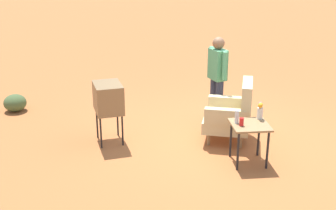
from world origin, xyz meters
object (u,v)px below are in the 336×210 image
flower_vase (260,110)px  armchair (233,113)px  tv_on_stand (108,98)px  person_standing (217,75)px  side_table (250,130)px  soda_can_red (242,122)px  bottle_short_clear (237,117)px

flower_vase → armchair: bearing=-157.7°
tv_on_stand → person_standing: 2.08m
side_table → soda_can_red: soda_can_red is taller
person_standing → soda_can_red: (1.70, 0.02, -0.24)m
side_table → armchair: bearing=-176.2°
person_standing → flower_vase: 1.51m
armchair → person_standing: person_standing is taller
tv_on_stand → soda_can_red: 2.25m
bottle_short_clear → flower_vase: size_ratio=0.75×
person_standing → soda_can_red: bearing=0.6°
tv_on_stand → flower_vase: size_ratio=3.89×
bottle_short_clear → flower_vase: 0.42m
armchair → tv_on_stand: 2.10m
flower_vase → soda_can_red: bearing=-55.2°
side_table → bottle_short_clear: size_ratio=3.19×
armchair → tv_on_stand: (-0.17, -2.08, 0.28)m
soda_can_red → person_standing: bearing=-179.4°
tv_on_stand → person_standing: person_standing is taller
tv_on_stand → soda_can_red: size_ratio=8.44×
tv_on_stand → person_standing: (-0.66, 1.97, 0.16)m
tv_on_stand → soda_can_red: (1.05, 1.99, -0.08)m
tv_on_stand → person_standing: bearing=108.4°
side_table → tv_on_stand: 2.37m
soda_can_red → bottle_short_clear: 0.13m
armchair → side_table: size_ratio=1.66×
soda_can_red → armchair: bearing=174.1°
person_standing → armchair: bearing=7.5°
armchair → bottle_short_clear: 0.81m
tv_on_stand → flower_vase: (0.80, 2.34, 0.00)m
side_table → flower_vase: bearing=134.0°
bottle_short_clear → armchair: bearing=170.0°
person_standing → flower_vase: size_ratio=6.19×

